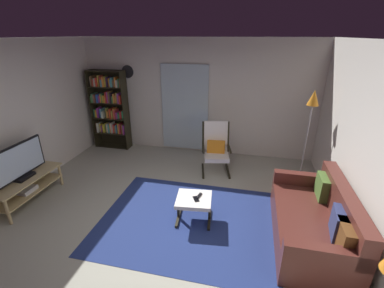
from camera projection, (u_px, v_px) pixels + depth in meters
The scene contains 15 objects.
ground_plane at pixel (156, 226), 3.94m from camera, with size 7.02×7.02×0.00m, color #A3A392.
wall_back at pixel (196, 98), 6.04m from camera, with size 5.60×0.06×2.60m, color silver.
wall_right at pixel (383, 168), 2.88m from camera, with size 0.06×6.00×2.60m, color silver.
glass_door_panel at pixel (185, 108), 6.14m from camera, with size 1.10×0.01×2.00m, color silver.
area_rug at pixel (188, 220), 4.07m from camera, with size 2.66×2.12×0.01m, color navy.
tv_stand at pixel (26, 186), 4.43m from camera, with size 0.49×1.26×0.44m.
television at pixel (20, 162), 4.27m from camera, with size 0.20×0.97×0.60m.
bookshelf_near_tv at pixel (110, 107), 6.37m from camera, with size 0.87×0.30×1.89m.
leather_sofa at pixel (315, 222), 3.56m from camera, with size 0.89×1.76×0.83m.
lounge_armchair at pixel (216, 146), 5.39m from camera, with size 0.69×0.75×1.02m.
ottoman at pixel (194, 202), 3.97m from camera, with size 0.57×0.54×0.39m.
tv_remote at pixel (199, 196), 3.98m from camera, with size 0.04×0.14×0.02m, color black.
cell_phone at pixel (196, 199), 3.91m from camera, with size 0.07×0.14×0.01m, color black.
floor_lamp_by_shelf at pixel (312, 107), 4.67m from camera, with size 0.22×0.22×1.76m.
wall_clock at pixel (128, 72), 6.10m from camera, with size 0.29×0.03×0.29m.
Camera 1 is at (1.23, -2.96, 2.66)m, focal length 24.66 mm.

